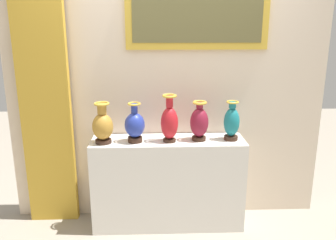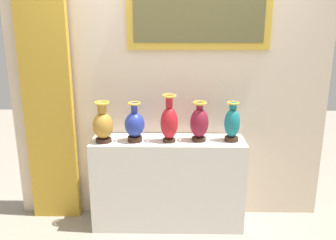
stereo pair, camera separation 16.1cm
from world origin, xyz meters
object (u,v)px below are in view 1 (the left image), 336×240
vase_cobalt (135,125)px  vase_crimson (169,122)px  vase_ochre (103,126)px  vase_burgundy (199,122)px  vase_teal (232,122)px

vase_cobalt → vase_crimson: bearing=-0.7°
vase_ochre → vase_crimson: 0.58m
vase_crimson → vase_ochre: bearing=-178.3°
vase_cobalt → vase_burgundy: bearing=2.6°
vase_crimson → vase_teal: (0.55, 0.03, -0.02)m
vase_ochre → vase_cobalt: 0.27m
vase_cobalt → vase_crimson: 0.30m
vase_ochre → vase_crimson: size_ratio=0.86×
vase_crimson → vase_teal: 0.55m
vase_burgundy → vase_teal: 0.29m
vase_burgundy → vase_teal: size_ratio=1.01×
vase_burgundy → vase_ochre: bearing=-176.8°
vase_ochre → vase_burgundy: bearing=3.2°
vase_crimson → vase_teal: bearing=2.9°
vase_ochre → vase_teal: 1.13m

